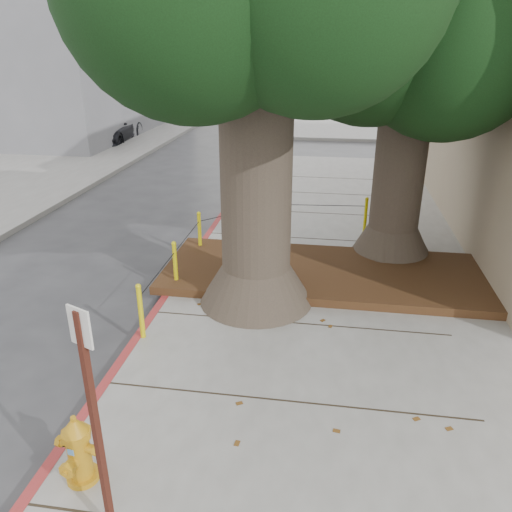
{
  "coord_description": "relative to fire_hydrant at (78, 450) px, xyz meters",
  "views": [
    {
      "loc": [
        0.93,
        -5.28,
        4.49
      ],
      "look_at": [
        -0.28,
        2.54,
        1.1
      ],
      "focal_mm": 35.0,
      "sensor_mm": 36.0,
      "label": 1
    }
  ],
  "objects": [
    {
      "name": "building_far_grey",
      "position": [
        -13.48,
        23.61,
        5.44
      ],
      "size": [
        12.0,
        16.0,
        12.0
      ],
      "primitive_type": "cube",
      "color": "slate",
      "rests_on": "ground"
    },
    {
      "name": "signpost",
      "position": [
        0.58,
        -0.56,
        0.99
      ],
      "size": [
        0.23,
        0.11,
        2.46
      ],
      "rotation": [
        0.0,
        0.0,
        -0.4
      ],
      "color": "#471911",
      "rests_on": "sidewalk_main"
    },
    {
      "name": "building_far_white",
      "position": [
        -15.48,
        46.61,
        6.94
      ],
      "size": [
        12.0,
        18.0,
        15.0
      ],
      "primitive_type": "cube",
      "color": "silver",
      "rests_on": "ground"
    },
    {
      "name": "sidewalk_far",
      "position": [
        7.52,
        31.61,
        -0.48
      ],
      "size": [
        16.0,
        20.0,
        0.15
      ],
      "primitive_type": "cube",
      "color": "slate",
      "rests_on": "ground"
    },
    {
      "name": "bollard_ring",
      "position": [
        0.66,
        5.98,
        0.11
      ],
      "size": [
        3.79,
        5.39,
        0.95
      ],
      "color": "#CDBE0B",
      "rests_on": "sidewalk_main"
    },
    {
      "name": "fire_hydrant",
      "position": [
        0.0,
        0.0,
        0.0
      ],
      "size": [
        0.44,
        0.41,
        0.84
      ],
      "rotation": [
        0.0,
        0.0,
        -0.14
      ],
      "color": "orange",
      "rests_on": "sidewalk_main"
    },
    {
      "name": "car_silver",
      "position": [
        6.86,
        20.86,
        0.09
      ],
      "size": [
        4.0,
        2.03,
        1.3
      ],
      "primitive_type": "imported",
      "rotation": [
        0.0,
        0.0,
        1.7
      ],
      "color": "#B4B3B9",
      "rests_on": "ground"
    },
    {
      "name": "car_dark",
      "position": [
        -8.31,
        19.86,
        0.12
      ],
      "size": [
        2.08,
        4.71,
        1.35
      ],
      "primitive_type": "imported",
      "rotation": [
        0.0,
        0.0,
        0.04
      ],
      "color": "black",
      "rests_on": "ground"
    },
    {
      "name": "ground",
      "position": [
        1.52,
        1.61,
        -0.56
      ],
      "size": [
        140.0,
        140.0,
        0.0
      ],
      "primitive_type": "plane",
      "color": "#28282B",
      "rests_on": "ground"
    },
    {
      "name": "tree_far",
      "position": [
        4.16,
        6.93,
        4.46
      ],
      "size": [
        4.5,
        3.8,
        7.17
      ],
      "color": "#4C3F33",
      "rests_on": "sidewalk_main"
    },
    {
      "name": "planter_bed",
      "position": [
        2.42,
        5.51,
        -0.33
      ],
      "size": [
        6.4,
        2.6,
        0.16
      ],
      "primitive_type": "cube",
      "color": "black",
      "rests_on": "sidewalk_main"
    },
    {
      "name": "curb_red",
      "position": [
        -0.48,
        4.11,
        -0.48
      ],
      "size": [
        0.14,
        26.0,
        0.16
      ],
      "primitive_type": "cube",
      "color": "maroon",
      "rests_on": "ground"
    }
  ]
}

